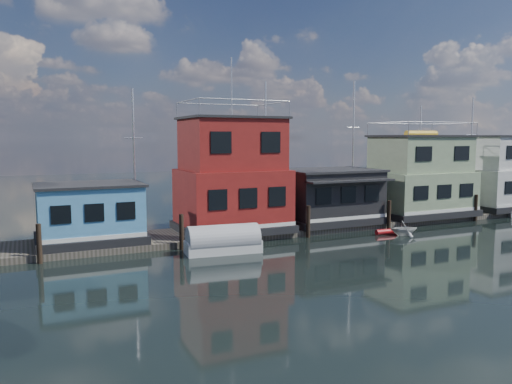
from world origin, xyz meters
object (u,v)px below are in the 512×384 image
houseboat_dark (329,196)px  houseboat_white (503,174)px  red_kayak (392,231)px  houseboat_green (420,177)px  houseboat_blue (90,213)px  dinghy_white (404,228)px  tarp_runabout (223,242)px  houseboat_red (232,177)px

houseboat_dark → houseboat_white: (19.00, 0.02, 1.12)m
red_kayak → houseboat_green: bearing=37.0°
houseboat_dark → houseboat_green: 9.07m
houseboat_blue → houseboat_green: bearing=0.0°
dinghy_white → tarp_runabout: tarp_runabout is taller
houseboat_red → red_kayak: bearing=-22.0°
houseboat_dark → tarp_runabout: size_ratio=1.60×
houseboat_green → houseboat_white: size_ratio=1.00×
houseboat_white → tarp_runabout: houseboat_white is taller
houseboat_dark → red_kayak: bearing=-58.6°
tarp_runabout → houseboat_blue: bearing=153.2°
houseboat_red → houseboat_white: bearing=0.0°
houseboat_blue → houseboat_white: bearing=0.0°
houseboat_red → houseboat_green: (17.00, 0.00, -0.55)m
houseboat_blue → houseboat_green: houseboat_green is taller
houseboat_red → houseboat_green: size_ratio=1.41×
houseboat_blue → houseboat_red: houseboat_red is taller
houseboat_red → houseboat_dark: houseboat_red is taller
houseboat_white → houseboat_green: bearing=180.0°
dinghy_white → red_kayak: bearing=33.4°
houseboat_red → houseboat_green: houseboat_red is taller
houseboat_blue → red_kayak: (20.09, -4.27, -2.01)m
dinghy_white → houseboat_blue: bearing=88.3°
houseboat_green → houseboat_white: bearing=-0.0°
houseboat_dark → red_kayak: 5.45m
houseboat_blue → houseboat_green: (26.50, 0.00, 1.34)m
houseboat_red → red_kayak: houseboat_red is taller
houseboat_blue → houseboat_dark: (17.50, -0.02, 0.21)m
dinghy_white → houseboat_dark: bearing=42.1°
houseboat_blue → houseboat_red: size_ratio=0.54×
houseboat_green → dinghy_white: bearing=-140.0°
houseboat_blue → houseboat_red: (9.50, 0.00, 1.90)m
houseboat_blue → dinghy_white: houseboat_blue is taller
houseboat_white → dinghy_white: (-16.08, -5.11, -3.00)m
houseboat_dark → dinghy_white: bearing=-60.2°
houseboat_green → houseboat_blue: bearing=-180.0°
houseboat_dark → houseboat_red: bearing=179.9°
houseboat_white → red_kayak: (-16.41, -4.27, -3.34)m
houseboat_green → tarp_runabout: (-19.49, -4.61, -2.87)m
houseboat_green → dinghy_white: houseboat_green is taller
houseboat_white → red_kayak: houseboat_white is taller
houseboat_blue → tarp_runabout: bearing=-33.3°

